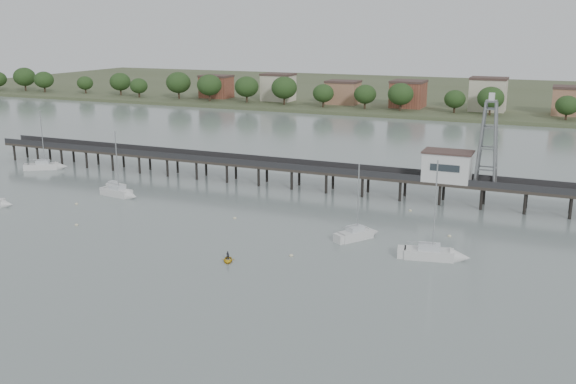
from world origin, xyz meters
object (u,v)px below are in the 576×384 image
object	(u,v)px
sailboat_c	(361,234)
sailboat_d	(440,255)
lattice_tower	(488,143)
sailboat_b	(122,193)
white_tender	(116,186)
sailboat_f	(49,166)
pier	(312,170)
yellow_dinghy	(228,261)

from	to	relation	value
sailboat_c	sailboat_d	bearing A→B (deg)	-75.39
lattice_tower	sailboat_c	bearing A→B (deg)	-120.72
sailboat_b	white_tender	bearing A→B (deg)	145.68
lattice_tower	sailboat_f	xyz separation A→B (m)	(-90.28, -6.18, -10.46)
pier	sailboat_c	world-z (taller)	sailboat_c
sailboat_f	sailboat_c	bearing A→B (deg)	-47.27
sailboat_d	sailboat_c	bearing A→B (deg)	149.66
sailboat_b	sailboat_f	distance (m)	31.72
lattice_tower	pier	bearing A→B (deg)	-180.00
lattice_tower	sailboat_f	world-z (taller)	lattice_tower
lattice_tower	sailboat_b	distance (m)	64.99
sailboat_d	white_tender	world-z (taller)	sailboat_d
sailboat_c	sailboat_b	distance (m)	47.08
sailboat_f	yellow_dinghy	bearing A→B (deg)	-62.58
pier	lattice_tower	world-z (taller)	lattice_tower
sailboat_c	sailboat_f	xyz separation A→B (m)	(-75.78, 18.21, -0.01)
pier	sailboat_d	world-z (taller)	sailboat_d
pier	white_tender	world-z (taller)	pier
sailboat_d	sailboat_f	distance (m)	90.89
white_tender	lattice_tower	bearing A→B (deg)	20.23
pier	lattice_tower	xyz separation A→B (m)	(31.50, 0.00, 7.31)
white_tender	pier	bearing A→B (deg)	30.35
sailboat_c	white_tender	size ratio (longest dim) A/B	2.94
white_tender	yellow_dinghy	xyz separation A→B (m)	(38.56, -26.28, -0.46)
sailboat_d	sailboat_c	size ratio (longest dim) A/B	1.21
lattice_tower	sailboat_d	distance (m)	30.64
white_tender	sailboat_d	bearing A→B (deg)	-4.59
lattice_tower	sailboat_c	xyz separation A→B (m)	(-14.50, -24.39, -10.45)
sailboat_f	lattice_tower	bearing A→B (deg)	-29.84
yellow_dinghy	white_tender	bearing A→B (deg)	120.21
sailboat_f	white_tender	distance (m)	25.23
sailboat_b	sailboat_f	size ratio (longest dim) A/B	0.94
white_tender	yellow_dinghy	distance (m)	46.67
sailboat_c	white_tender	bearing A→B (deg)	112.95
lattice_tower	sailboat_f	size ratio (longest dim) A/B	1.15
sailboat_b	white_tender	xyz separation A→B (m)	(-5.12, 4.73, -0.19)
pier	white_tender	bearing A→B (deg)	-157.75
sailboat_c	white_tender	xyz separation A→B (m)	(-51.88, 10.12, -0.19)
sailboat_f	white_tender	bearing A→B (deg)	-52.46
pier	sailboat_d	distance (m)	41.13
sailboat_b	sailboat_f	world-z (taller)	sailboat_f
sailboat_d	sailboat_f	xyz separation A→B (m)	(-88.05, 22.53, 0.00)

